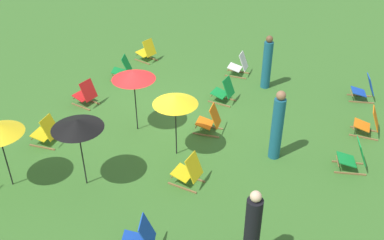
% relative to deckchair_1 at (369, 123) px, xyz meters
% --- Properties ---
extents(ground_plane, '(40.00, 40.00, 0.00)m').
position_rel_deckchair_1_xyz_m(ground_plane, '(1.89, -5.65, -0.37)').
color(ground_plane, '#386B28').
extents(deckchair_1, '(0.49, 0.77, 0.83)m').
position_rel_deckchair_1_xyz_m(deckchair_1, '(0.00, 0.00, 0.00)').
color(deckchair_1, olive).
rests_on(deckchair_1, ground).
extents(deckchair_2, '(0.50, 0.78, 0.83)m').
position_rel_deckchair_1_xyz_m(deckchair_2, '(-2.20, -4.37, 0.00)').
color(deckchair_2, olive).
rests_on(deckchair_2, ground).
extents(deckchair_4, '(0.65, 0.85, 0.83)m').
position_rel_deckchair_1_xyz_m(deckchair_4, '(1.75, -0.24, 0.00)').
color(deckchair_4, olive).
rests_on(deckchair_4, ground).
extents(deckchair_5, '(0.68, 0.87, 0.83)m').
position_rel_deckchair_1_xyz_m(deckchair_5, '(-0.42, -7.93, 0.00)').
color(deckchair_5, olive).
rests_on(deckchair_5, ground).
extents(deckchair_6, '(0.55, 0.80, 0.83)m').
position_rel_deckchair_1_xyz_m(deckchair_6, '(-0.22, -4.25, 0.00)').
color(deckchair_6, olive).
rests_on(deckchair_6, ground).
extents(deckchair_7, '(0.55, 0.80, 0.83)m').
position_rel_deckchair_1_xyz_m(deckchair_7, '(3.81, -3.75, 0.00)').
color(deckchair_7, olive).
rests_on(deckchair_7, ground).
extents(deckchair_8, '(0.55, 0.80, 0.83)m').
position_rel_deckchair_1_xyz_m(deckchair_8, '(1.54, -4.06, 0.00)').
color(deckchair_8, olive).
rests_on(deckchair_8, ground).
extents(deckchair_9, '(0.60, 0.83, 0.83)m').
position_rel_deckchair_1_xyz_m(deckchair_9, '(1.56, -8.09, 0.00)').
color(deckchair_9, olive).
rests_on(deckchair_9, ground).
extents(deckchair_10, '(0.66, 0.86, 0.83)m').
position_rel_deckchair_1_xyz_m(deckchair_10, '(-2.06, -7.88, 0.00)').
color(deckchair_10, olive).
rests_on(deckchair_10, ground).
extents(deckchair_11, '(0.54, 0.80, 0.83)m').
position_rel_deckchair_1_xyz_m(deckchair_11, '(3.72, -7.87, 0.00)').
color(deckchair_11, olive).
rests_on(deckchair_11, ground).
extents(deckchair_12, '(0.64, 0.85, 0.83)m').
position_rel_deckchair_1_xyz_m(deckchair_12, '(-2.02, -0.24, 0.00)').
color(deckchair_12, olive).
rests_on(deckchair_12, ground).
extents(deckchair_13, '(0.68, 0.87, 0.83)m').
position_rel_deckchair_1_xyz_m(deckchair_13, '(6.05, -3.82, 0.00)').
color(deckchair_13, olive).
rests_on(deckchair_13, ground).
extents(umbrella_0, '(1.16, 1.16, 1.78)m').
position_rel_deckchair_1_xyz_m(umbrella_0, '(4.70, -6.00, 1.30)').
color(umbrella_0, black).
rests_on(umbrella_0, ground).
extents(umbrella_1, '(1.12, 1.12, 1.73)m').
position_rel_deckchair_1_xyz_m(umbrella_1, '(2.81, -4.50, 1.24)').
color(umbrella_1, black).
rests_on(umbrella_1, ground).
extents(umbrella_3, '(1.17, 1.17, 1.82)m').
position_rel_deckchair_1_xyz_m(umbrella_3, '(2.18, -6.00, 1.32)').
color(umbrella_3, black).
rests_on(umbrella_3, ground).
extents(person_0, '(0.36, 0.36, 1.79)m').
position_rel_deckchair_1_xyz_m(person_0, '(-1.69, -3.30, 0.49)').
color(person_0, '#195972').
rests_on(person_0, ground).
extents(person_1, '(0.39, 0.39, 1.91)m').
position_rel_deckchair_1_xyz_m(person_1, '(1.98, -2.13, 0.55)').
color(person_1, '#195972').
rests_on(person_1, ground).
extents(person_2, '(0.40, 0.40, 1.79)m').
position_rel_deckchair_1_xyz_m(person_2, '(5.49, -1.78, 0.48)').
color(person_2, black).
rests_on(person_2, ground).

